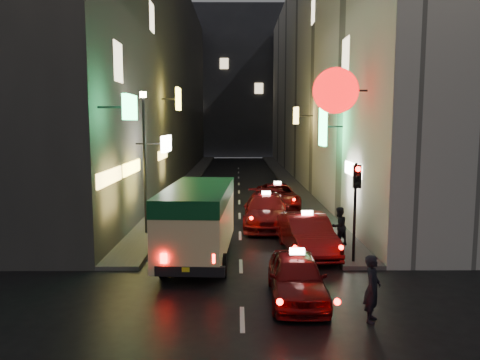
{
  "coord_description": "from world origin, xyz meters",
  "views": [
    {
      "loc": [
        -0.13,
        -7.52,
        5.03
      ],
      "look_at": [
        -0.01,
        13.0,
        2.52
      ],
      "focal_mm": 35.0,
      "sensor_mm": 36.0,
      "label": 1
    }
  ],
  "objects_px": {
    "traffic_light": "(356,191)",
    "lamp_post": "(145,153)",
    "minibus": "(198,214)",
    "taxi_near": "(297,273)",
    "pedestrian_crossing": "(372,284)"
  },
  "relations": [
    {
      "from": "traffic_light",
      "to": "lamp_post",
      "type": "relative_size",
      "value": 0.56
    },
    {
      "from": "minibus",
      "to": "taxi_near",
      "type": "height_order",
      "value": "minibus"
    },
    {
      "from": "pedestrian_crossing",
      "to": "traffic_light",
      "type": "distance_m",
      "value": 4.94
    },
    {
      "from": "traffic_light",
      "to": "lamp_post",
      "type": "distance_m",
      "value": 9.42
    },
    {
      "from": "pedestrian_crossing",
      "to": "traffic_light",
      "type": "relative_size",
      "value": 0.56
    },
    {
      "from": "minibus",
      "to": "taxi_near",
      "type": "distance_m",
      "value": 5.16
    },
    {
      "from": "taxi_near",
      "to": "lamp_post",
      "type": "bearing_deg",
      "value": 127.12
    },
    {
      "from": "lamp_post",
      "to": "pedestrian_crossing",
      "type": "bearing_deg",
      "value": -50.55
    },
    {
      "from": "pedestrian_crossing",
      "to": "lamp_post",
      "type": "distance_m",
      "value": 12.12
    },
    {
      "from": "taxi_near",
      "to": "traffic_light",
      "type": "height_order",
      "value": "traffic_light"
    },
    {
      "from": "pedestrian_crossing",
      "to": "lamp_post",
      "type": "height_order",
      "value": "lamp_post"
    },
    {
      "from": "minibus",
      "to": "traffic_light",
      "type": "xyz_separation_m",
      "value": [
        5.57,
        -0.88,
        0.97
      ]
    },
    {
      "from": "taxi_near",
      "to": "traffic_light",
      "type": "bearing_deg",
      "value": 51.91
    },
    {
      "from": "taxi_near",
      "to": "lamp_post",
      "type": "relative_size",
      "value": 0.79
    },
    {
      "from": "traffic_light",
      "to": "lamp_post",
      "type": "xyz_separation_m",
      "value": [
        -8.2,
        4.53,
        1.04
      ]
    }
  ]
}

